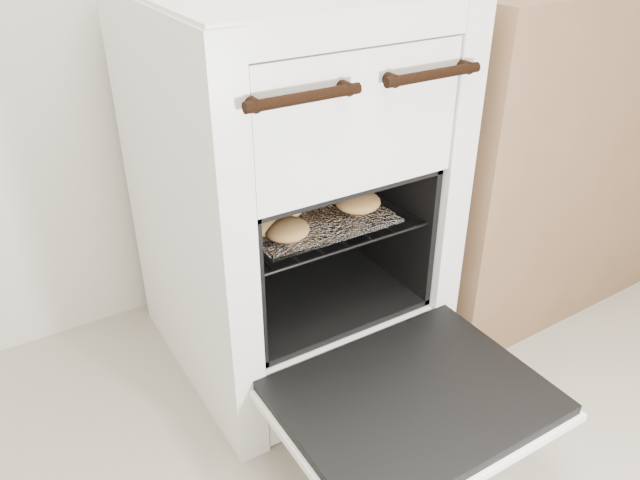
{
  "coord_description": "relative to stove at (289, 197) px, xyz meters",
  "views": [
    {
      "loc": [
        -0.56,
        -0.14,
        1.17
      ],
      "look_at": [
        0.13,
        0.99,
        0.43
      ],
      "focal_mm": 35.0,
      "sensor_mm": 36.0,
      "label": 1
    }
  ],
  "objects": [
    {
      "name": "baked_rolls",
      "position": [
        -0.04,
        -0.1,
        0.02
      ],
      "size": [
        0.39,
        0.32,
        0.05
      ],
      "color": "#B9834A",
      "rests_on": "foil_sheet"
    },
    {
      "name": "stove",
      "position": [
        0.0,
        0.0,
        0.0
      ],
      "size": [
        0.64,
        0.71,
        0.98
      ],
      "color": "silver",
      "rests_on": "ground"
    },
    {
      "name": "counter",
      "position": [
        0.83,
        -0.02,
        0.0
      ],
      "size": [
        0.98,
        0.66,
        0.96
      ],
      "primitive_type": "cube",
      "rotation": [
        0.0,
        0.0,
        0.02
      ],
      "color": "brown",
      "rests_on": "ground"
    },
    {
      "name": "oven_door",
      "position": [
        0.0,
        -0.54,
        -0.27
      ],
      "size": [
        0.57,
        0.45,
        0.04
      ],
      "color": "black",
      "rests_on": "stove"
    },
    {
      "name": "oven_rack",
      "position": [
        0.0,
        -0.07,
        -0.01
      ],
      "size": [
        0.46,
        0.45,
        0.01
      ],
      "color": "black",
      "rests_on": "stove"
    },
    {
      "name": "foil_sheet",
      "position": [
        0.0,
        -0.09,
        -0.01
      ],
      "size": [
        0.36,
        0.32,
        0.01
      ],
      "primitive_type": "cube",
      "color": "white",
      "rests_on": "oven_rack"
    }
  ]
}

